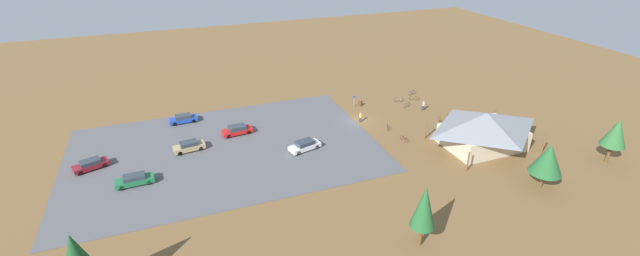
% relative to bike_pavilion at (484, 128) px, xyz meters
% --- Properties ---
extents(ground, '(160.00, 160.00, 0.00)m').
position_rel_bike_pavilion_xyz_m(ground, '(13.23, -14.36, -3.04)').
color(ground, brown).
rests_on(ground, ground).
extents(parking_lot_asphalt, '(43.48, 29.20, 0.05)m').
position_rel_bike_pavilion_xyz_m(parking_lot_asphalt, '(35.61, -12.35, -3.01)').
color(parking_lot_asphalt, '#56565B').
rests_on(parking_lot_asphalt, ground).
extents(bike_pavilion, '(13.42, 10.30, 5.38)m').
position_rel_bike_pavilion_xyz_m(bike_pavilion, '(0.00, 0.00, 0.00)').
color(bike_pavilion, beige).
rests_on(bike_pavilion, ground).
extents(trash_bin, '(0.60, 0.60, 0.90)m').
position_rel_bike_pavilion_xyz_m(trash_bin, '(10.20, -19.92, -2.59)').
color(trash_bin, brown).
rests_on(trash_bin, ground).
extents(lot_sign, '(0.56, 0.08, 2.20)m').
position_rel_bike_pavilion_xyz_m(lot_sign, '(11.38, -20.03, -1.62)').
color(lot_sign, '#99999E').
rests_on(lot_sign, ground).
extents(pine_far_east, '(2.52, 2.52, 7.13)m').
position_rel_bike_pavilion_xyz_m(pine_far_east, '(20.15, 14.81, 1.70)').
color(pine_far_east, brown).
rests_on(pine_far_east, ground).
extents(pine_east, '(3.86, 3.86, 6.13)m').
position_rel_bike_pavilion_xyz_m(pine_east, '(0.36, 11.38, 1.14)').
color(pine_east, brown).
rests_on(pine_east, ground).
extents(pine_midwest, '(3.15, 3.15, 6.52)m').
position_rel_bike_pavilion_xyz_m(pine_midwest, '(-13.03, 9.89, 1.52)').
color(pine_midwest, brown).
rests_on(pine_midwest, ground).
extents(bicycle_purple_lone_east, '(0.74, 1.52, 0.77)m').
position_rel_bike_pavilion_xyz_m(bicycle_purple_lone_east, '(10.21, -9.70, -2.69)').
color(bicycle_purple_lone_east, black).
rests_on(bicycle_purple_lone_east, ground).
extents(bicycle_orange_trailside, '(1.55, 0.96, 0.87)m').
position_rel_bike_pavilion_xyz_m(bicycle_orange_trailside, '(-0.36, -18.75, -2.66)').
color(bicycle_orange_trailside, black).
rests_on(bicycle_orange_trailside, ground).
extents(bicycle_blue_yard_front, '(1.75, 0.48, 0.87)m').
position_rel_bike_pavilion_xyz_m(bicycle_blue_yard_front, '(-1.48, -21.28, -2.64)').
color(bicycle_blue_yard_front, black).
rests_on(bicycle_blue_yard_front, ground).
extents(bicycle_black_edge_south, '(0.62, 1.66, 0.87)m').
position_rel_bike_pavilion_xyz_m(bicycle_black_edge_south, '(-2.74, -10.08, -2.66)').
color(bicycle_black_edge_south, black).
rests_on(bicycle_black_edge_south, ground).
extents(bicycle_silver_back_row, '(0.73, 1.63, 0.81)m').
position_rel_bike_pavilion_xyz_m(bicycle_silver_back_row, '(-1.19, -9.41, -2.65)').
color(bicycle_silver_back_row, black).
rests_on(bicycle_silver_back_row, ground).
extents(bicycle_white_by_bin, '(1.66, 0.73, 0.88)m').
position_rel_bike_pavilion_xyz_m(bicycle_white_by_bin, '(2.77, -19.14, -2.64)').
color(bicycle_white_by_bin, black).
rests_on(bicycle_white_by_bin, ground).
extents(bicycle_yellow_near_porch, '(0.86, 1.63, 0.88)m').
position_rel_bike_pavilion_xyz_m(bicycle_yellow_near_porch, '(0.95, -8.89, -2.65)').
color(bicycle_yellow_near_porch, black).
rests_on(bicycle_yellow_near_porch, ground).
extents(bicycle_red_edge_north, '(0.59, 1.62, 0.74)m').
position_rel_bike_pavilion_xyz_m(bicycle_red_edge_north, '(9.79, -5.44, -2.69)').
color(bicycle_red_edge_north, black).
rests_on(bicycle_red_edge_north, ground).
extents(bicycle_green_yard_right, '(1.63, 0.72, 0.81)m').
position_rel_bike_pavilion_xyz_m(bicycle_green_yard_right, '(2.58, -16.49, -2.67)').
color(bicycle_green_yard_right, black).
rests_on(bicycle_green_yard_right, ground).
extents(car_tan_mid_lot, '(4.58, 2.35, 1.45)m').
position_rel_bike_pavilion_xyz_m(car_tan_mid_lot, '(40.47, -13.80, -2.27)').
color(car_tan_mid_lot, tan).
rests_on(car_tan_mid_lot, parking_lot_asphalt).
extents(car_maroon_by_curb, '(4.69, 3.12, 1.34)m').
position_rel_bike_pavilion_xyz_m(car_maroon_by_curb, '(53.23, -13.29, -2.31)').
color(car_maroon_by_curb, maroon).
rests_on(car_maroon_by_curb, parking_lot_asphalt).
extents(car_red_inner_stall, '(4.82, 2.40, 1.38)m').
position_rel_bike_pavilion_xyz_m(car_red_inner_stall, '(32.98, -16.60, -2.30)').
color(car_red_inner_stall, red).
rests_on(car_red_inner_stall, parking_lot_asphalt).
extents(car_blue_near_entry, '(4.49, 2.01, 1.32)m').
position_rel_bike_pavilion_xyz_m(car_blue_near_entry, '(40.48, -23.95, -2.32)').
color(car_blue_near_entry, '#1E42B2').
rests_on(car_blue_near_entry, parking_lot_asphalt).
extents(car_green_second_row, '(4.68, 1.94, 1.35)m').
position_rel_bike_pavilion_xyz_m(car_green_second_row, '(47.63, -7.25, -2.31)').
color(car_green_second_row, '#1E6B3D').
rests_on(car_green_second_row, parking_lot_asphalt).
extents(car_white_front_row, '(4.97, 2.96, 1.42)m').
position_rel_bike_pavilion_xyz_m(car_white_front_row, '(24.76, -8.14, -2.28)').
color(car_white_front_row, white).
rests_on(car_white_front_row, parking_lot_asphalt).
extents(visitor_near_lot, '(0.38, 0.36, 1.63)m').
position_rel_bike_pavilion_xyz_m(visitor_near_lot, '(13.09, -13.85, -2.19)').
color(visitor_near_lot, '#2D3347').
rests_on(visitor_near_lot, ground).
extents(visitor_crossing_yard, '(0.36, 0.36, 1.67)m').
position_rel_bike_pavilion_xyz_m(visitor_crossing_yard, '(0.59, -14.32, -2.16)').
color(visitor_crossing_yard, '#2D3347').
rests_on(visitor_crossing_yard, ground).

